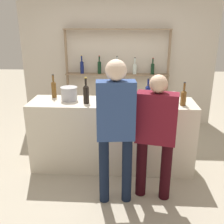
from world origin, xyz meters
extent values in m
plane|color=#B2A893|center=(0.00, 0.00, 0.00)|extent=(16.00, 16.00, 0.00)
cube|color=beige|center=(0.00, 0.00, 0.51)|extent=(2.32, 0.59, 1.02)
cube|color=beige|center=(0.00, 1.90, 1.40)|extent=(3.92, 0.12, 2.80)
cylinder|color=#897056|center=(-1.01, 1.72, 0.98)|extent=(0.05, 0.05, 1.95)
cylinder|color=#897056|center=(1.01, 1.72, 0.98)|extent=(0.05, 0.05, 1.95)
cube|color=#897056|center=(0.00, 1.72, 1.94)|extent=(2.08, 0.18, 0.02)
cube|color=#897056|center=(0.00, 1.72, 1.07)|extent=(2.08, 0.18, 0.02)
cylinder|color=#0F1956|center=(-0.71, 1.72, 1.20)|extent=(0.07, 0.07, 0.22)
cone|color=#0F1956|center=(-0.71, 1.72, 1.32)|extent=(0.07, 0.07, 0.03)
cylinder|color=#0F1956|center=(-0.71, 1.72, 1.39)|extent=(0.03, 0.03, 0.10)
cylinder|color=gold|center=(-0.71, 1.72, 1.44)|extent=(0.03, 0.03, 0.01)
cylinder|color=black|center=(-0.35, 1.72, 1.20)|extent=(0.07, 0.07, 0.23)
cone|color=black|center=(-0.35, 1.72, 1.33)|extent=(0.07, 0.07, 0.03)
cylinder|color=black|center=(-0.35, 1.72, 1.39)|extent=(0.03, 0.03, 0.09)
cylinder|color=maroon|center=(-0.35, 1.72, 1.44)|extent=(0.03, 0.03, 0.01)
cylinder|color=silver|center=(0.00, 1.72, 1.20)|extent=(0.08, 0.08, 0.23)
cone|color=silver|center=(0.00, 1.72, 1.33)|extent=(0.08, 0.08, 0.03)
cylinder|color=silver|center=(0.00, 1.72, 1.39)|extent=(0.03, 0.03, 0.07)
cylinder|color=black|center=(0.00, 1.72, 1.43)|extent=(0.03, 0.03, 0.01)
cylinder|color=silver|center=(0.35, 1.72, 1.18)|extent=(0.08, 0.08, 0.19)
cone|color=silver|center=(0.35, 1.72, 1.29)|extent=(0.08, 0.08, 0.03)
cylinder|color=silver|center=(0.35, 1.72, 1.35)|extent=(0.03, 0.03, 0.09)
cylinder|color=black|center=(0.35, 1.72, 1.41)|extent=(0.03, 0.03, 0.01)
cylinder|color=black|center=(0.71, 1.72, 1.18)|extent=(0.07, 0.07, 0.20)
cone|color=black|center=(0.71, 1.72, 1.30)|extent=(0.07, 0.07, 0.03)
cylinder|color=black|center=(0.71, 1.72, 1.35)|extent=(0.03, 0.03, 0.08)
cylinder|color=maroon|center=(0.71, 1.72, 1.40)|extent=(0.03, 0.03, 0.01)
cylinder|color=brown|center=(0.96, -0.11, 1.11)|extent=(0.08, 0.08, 0.18)
cone|color=brown|center=(0.96, -0.11, 1.22)|extent=(0.08, 0.08, 0.03)
cylinder|color=brown|center=(0.96, -0.11, 1.28)|extent=(0.03, 0.03, 0.09)
cylinder|color=#232328|center=(0.96, -0.11, 1.33)|extent=(0.03, 0.03, 0.01)
cylinder|color=brown|center=(-0.86, 0.17, 1.13)|extent=(0.07, 0.07, 0.22)
cone|color=brown|center=(-0.86, 0.17, 1.26)|extent=(0.07, 0.07, 0.03)
cylinder|color=brown|center=(-0.86, 0.17, 1.31)|extent=(0.03, 0.03, 0.08)
cylinder|color=black|center=(-0.86, 0.17, 1.36)|extent=(0.03, 0.03, 0.01)
cylinder|color=#0F1956|center=(0.50, 0.07, 1.12)|extent=(0.07, 0.07, 0.20)
cone|color=#0F1956|center=(0.50, 0.07, 1.24)|extent=(0.07, 0.07, 0.03)
cylinder|color=#0F1956|center=(0.50, 0.07, 1.29)|extent=(0.03, 0.03, 0.08)
cylinder|color=#232328|center=(0.50, 0.07, 1.34)|extent=(0.03, 0.03, 0.01)
cylinder|color=black|center=(-0.35, -0.09, 1.14)|extent=(0.08, 0.08, 0.23)
cone|color=black|center=(-0.35, -0.09, 1.27)|extent=(0.08, 0.08, 0.04)
cylinder|color=black|center=(-0.35, -0.09, 1.33)|extent=(0.03, 0.03, 0.08)
cylinder|color=gold|center=(-0.35, -0.09, 1.38)|extent=(0.03, 0.03, 0.01)
cylinder|color=#B2B2B7|center=(-0.61, 0.04, 1.12)|extent=(0.23, 0.23, 0.18)
cylinder|color=#B2B2B7|center=(-0.61, 0.04, 1.21)|extent=(0.24, 0.24, 0.01)
cylinder|color=silver|center=(0.86, 0.07, 1.09)|extent=(0.12, 0.12, 0.13)
sphere|color=tan|center=(0.85, 0.09, 1.05)|extent=(0.02, 0.02, 0.02)
sphere|color=tan|center=(0.88, 0.05, 1.09)|extent=(0.02, 0.02, 0.02)
sphere|color=tan|center=(0.87, 0.04, 1.07)|extent=(0.02, 0.02, 0.02)
sphere|color=tan|center=(0.86, 0.03, 1.04)|extent=(0.02, 0.02, 0.02)
sphere|color=tan|center=(0.83, 0.03, 1.06)|extent=(0.02, 0.02, 0.02)
sphere|color=tan|center=(0.88, 0.06, 1.04)|extent=(0.02, 0.02, 0.02)
sphere|color=tan|center=(0.83, 0.03, 1.05)|extent=(0.02, 0.02, 0.02)
sphere|color=tan|center=(0.83, 0.04, 1.04)|extent=(0.02, 0.02, 0.02)
cylinder|color=black|center=(0.69, -0.72, 0.38)|extent=(0.13, 0.13, 0.75)
cylinder|color=black|center=(0.40, -0.66, 0.38)|extent=(0.13, 0.13, 0.75)
cube|color=maroon|center=(0.55, -0.69, 1.05)|extent=(0.50, 0.30, 0.60)
sphere|color=#DBB293|center=(0.55, -0.69, 1.45)|extent=(0.20, 0.20, 0.20)
cylinder|color=#121C33|center=(0.22, -0.79, 0.42)|extent=(0.12, 0.12, 0.84)
cylinder|color=#121C33|center=(-0.05, -0.82, 0.42)|extent=(0.12, 0.12, 0.84)
cube|color=navy|center=(0.09, -0.80, 1.17)|extent=(0.44, 0.23, 0.66)
sphere|color=beige|center=(0.09, -0.80, 1.61)|extent=(0.23, 0.23, 0.23)
camera|label=1|loc=(0.20, -3.50, 2.10)|focal=42.00mm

